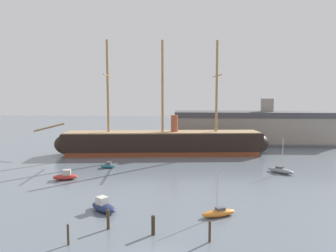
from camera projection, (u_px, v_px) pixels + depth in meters
tall_ship at (163, 142)px, 82.16m from camera, size 60.65×14.59×29.17m
motorboat_foreground_left at (103, 206)px, 42.52m from camera, size 4.73×4.37×1.92m
sailboat_foreground_right at (219, 213)px, 40.71m from camera, size 4.86×3.14×6.10m
motorboat_mid_left at (66, 176)px, 58.22m from camera, size 4.72×2.84×1.85m
motorboat_alongside_bow at (108, 166)px, 67.49m from camera, size 3.35×1.62×1.37m
sailboat_alongside_stern at (281, 170)px, 63.05m from camera, size 4.96×4.84×6.94m
motorboat_far_left at (67, 150)px, 87.16m from camera, size 2.21×3.44×1.34m
mooring_piling_nearest at (153, 225)px, 35.32m from camera, size 0.43×0.43×2.21m
mooring_piling_left_pair at (108, 219)px, 36.83m from camera, size 0.37×0.37×2.31m
mooring_piling_right_pair at (210, 232)px, 33.58m from camera, size 0.27×0.27×2.30m
mooring_piling_midwater at (68, 235)px, 32.96m from camera, size 0.25×0.25×2.22m
dockside_warehouse_right at (252, 128)px, 99.64m from camera, size 52.11×14.14×14.30m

